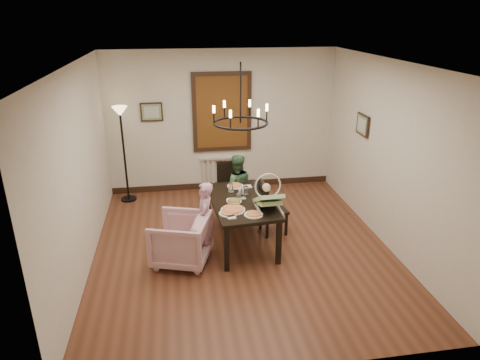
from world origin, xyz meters
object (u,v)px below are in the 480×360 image
object	(u,v)px
elderly_woman	(205,225)
drinking_glass	(239,198)
baby_bouncer	(268,197)
floor_lamp	(124,156)
dining_table	(241,205)
chair_far	(230,190)
chair_right	(274,207)
seated_man	(236,193)
armchair	(181,240)

from	to	relation	value
elderly_woman	drinking_glass	xyz separation A→B (m)	(0.53, 0.14, 0.34)
baby_bouncer	floor_lamp	size ratio (longest dim) A/B	0.32
dining_table	chair_far	xyz separation A→B (m)	(-0.03, 1.03, -0.17)
dining_table	drinking_glass	world-z (taller)	drinking_glass
elderly_woman	floor_lamp	bearing A→B (deg)	-140.25
chair_far	chair_right	bearing A→B (deg)	-50.53
seated_man	drinking_glass	bearing A→B (deg)	83.98
elderly_woman	drinking_glass	world-z (taller)	elderly_woman
armchair	seated_man	xyz separation A→B (m)	(1.01, 1.27, 0.13)
baby_bouncer	armchair	bearing A→B (deg)	179.97
dining_table	elderly_woman	bearing A→B (deg)	-164.02
dining_table	armchair	size ratio (longest dim) A/B	2.08
armchair	drinking_glass	world-z (taller)	drinking_glass
chair_far	drinking_glass	world-z (taller)	chair_far
seated_man	floor_lamp	xyz separation A→B (m)	(-1.96, 1.13, 0.41)
armchair	floor_lamp	xyz separation A→B (m)	(-0.96, 2.40, 0.54)
chair_right	elderly_woman	world-z (taller)	elderly_woman
baby_bouncer	floor_lamp	world-z (taller)	floor_lamp
armchair	elderly_woman	distance (m)	0.43
chair_far	armchair	world-z (taller)	chair_far
chair_far	baby_bouncer	bearing A→B (deg)	-73.93
dining_table	chair_right	xyz separation A→B (m)	(0.59, 0.26, -0.19)
armchair	elderly_woman	bearing A→B (deg)	135.37
chair_far	baby_bouncer	distance (m)	1.52
baby_bouncer	chair_right	bearing A→B (deg)	67.47
armchair	seated_man	distance (m)	1.63
dining_table	floor_lamp	distance (m)	2.76
dining_table	baby_bouncer	distance (m)	0.58
chair_right	drinking_glass	world-z (taller)	chair_right
chair_right	elderly_woman	xyz separation A→B (m)	(-1.16, -0.48, 0.01)
drinking_glass	floor_lamp	distance (m)	2.79
seated_man	elderly_woman	bearing A→B (deg)	59.78
chair_right	armchair	size ratio (longest dim) A/B	1.16
armchair	baby_bouncer	xyz separation A→B (m)	(1.29, 0.04, 0.57)
elderly_woman	seated_man	distance (m)	1.25
dining_table	chair_far	distance (m)	1.05
elderly_woman	armchair	bearing A→B (deg)	-53.72
chair_far	armchair	distance (m)	1.72
dining_table	seated_man	distance (m)	0.88
armchair	dining_table	bearing A→B (deg)	131.44
seated_man	dining_table	bearing A→B (deg)	86.13
baby_bouncer	drinking_glass	xyz separation A→B (m)	(-0.39, 0.29, -0.11)
dining_table	floor_lamp	xyz separation A→B (m)	(-1.90, 1.99, 0.25)
chair_far	drinking_glass	size ratio (longest dim) A/B	6.37
chair_far	drinking_glass	distance (m)	1.17
chair_far	elderly_woman	distance (m)	1.37
armchair	elderly_woman	xyz separation A→B (m)	(0.37, 0.19, 0.11)
dining_table	seated_man	xyz separation A→B (m)	(0.06, 0.86, -0.16)
chair_far	chair_right	world-z (taller)	chair_far
chair_right	elderly_woman	bearing A→B (deg)	104.34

